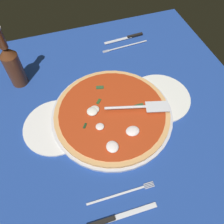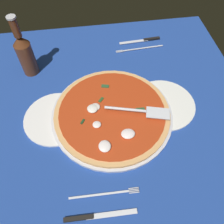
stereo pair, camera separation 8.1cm
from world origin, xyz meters
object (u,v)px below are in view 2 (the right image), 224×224
(dinner_plate_right, at_px, (56,118))
(pizza_server, at_px, (139,111))
(place_setting_near, at_px, (141,45))
(beer_bottle, at_px, (25,53))
(pizza, at_px, (112,113))
(place_setting_far, at_px, (99,206))
(dinner_plate_left, at_px, (163,104))

(dinner_plate_right, bearing_deg, pizza_server, 172.75)
(place_setting_near, bearing_deg, beer_bottle, 8.34)
(dinner_plate_right, height_order, pizza, pizza)
(dinner_plate_right, distance_m, place_setting_far, 0.33)
(dinner_plate_left, xyz_separation_m, beer_bottle, (0.49, -0.24, 0.09))
(dinner_plate_left, xyz_separation_m, place_setting_near, (0.01, -0.34, -0.00))
(dinner_plate_left, bearing_deg, pizza_server, 22.27)
(dinner_plate_left, xyz_separation_m, dinner_plate_right, (0.39, 0.01, 0.00))
(beer_bottle, bearing_deg, pizza, 137.65)
(dinner_plate_right, height_order, pizza_server, pizza_server)
(dinner_plate_left, xyz_separation_m, pizza_server, (0.10, 0.04, 0.04))
(pizza, bearing_deg, dinner_plate_left, -173.64)
(pizza_server, bearing_deg, pizza, -177.11)
(place_setting_near, xyz_separation_m, place_setting_far, (0.27, 0.66, -0.00))
(dinner_plate_right, bearing_deg, place_setting_near, -137.83)
(pizza, distance_m, beer_bottle, 0.40)
(dinner_plate_left, distance_m, pizza, 0.20)
(dinner_plate_right, distance_m, place_setting_near, 0.52)
(dinner_plate_right, distance_m, beer_bottle, 0.28)
(dinner_plate_right, xyz_separation_m, pizza_server, (-0.29, 0.04, 0.04))
(pizza_server, bearing_deg, beer_bottle, 158.54)
(dinner_plate_left, xyz_separation_m, place_setting_far, (0.27, 0.32, -0.00))
(place_setting_far, bearing_deg, pizza_server, 59.77)
(pizza_server, height_order, place_setting_far, pizza_server)
(dinner_plate_right, xyz_separation_m, pizza, (-0.20, 0.02, 0.02))
(pizza, xyz_separation_m, place_setting_near, (-0.19, -0.37, -0.02))
(place_setting_near, distance_m, place_setting_far, 0.71)
(pizza, distance_m, place_setting_near, 0.41)
(dinner_plate_left, distance_m, dinner_plate_right, 0.39)
(pizza_server, height_order, place_setting_near, pizza_server)
(dinner_plate_right, xyz_separation_m, place_setting_near, (-0.38, -0.35, -0.00))
(pizza, bearing_deg, place_setting_near, -117.34)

